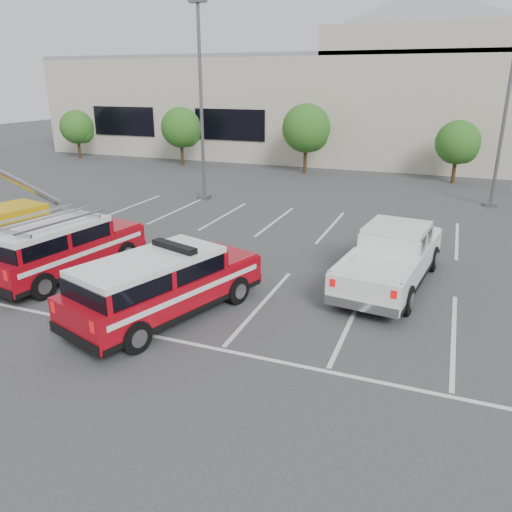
{
  "coord_description": "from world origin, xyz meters",
  "views": [
    {
      "loc": [
        4.8,
        -12.72,
        6.37
      ],
      "look_at": [
        -0.67,
        1.26,
        1.05
      ],
      "focal_mm": 35.0,
      "sensor_mm": 36.0,
      "label": 1
    }
  ],
  "objects_px": {
    "light_pole_left": "(201,103)",
    "tree_mid_left": "(308,130)",
    "tree_left": "(182,129)",
    "ladder_suv": "(62,252)",
    "light_pole_mid": "(507,105)",
    "tree_far_left": "(78,128)",
    "white_pickup": "(391,262)",
    "convention_building": "(400,101)",
    "utility_rig": "(6,229)",
    "fire_chief_suv": "(163,289)",
    "tree_mid_right": "(459,144)"
  },
  "relations": [
    {
      "from": "tree_left",
      "to": "ladder_suv",
      "type": "distance_m",
      "value": 23.7
    },
    {
      "from": "tree_far_left",
      "to": "tree_mid_right",
      "type": "height_order",
      "value": "same"
    },
    {
      "from": "convention_building",
      "to": "tree_left",
      "type": "xyz_separation_m",
      "value": [
        -15.09,
        -9.82,
        -1.95
      ]
    },
    {
      "from": "tree_mid_left",
      "to": "light_pole_left",
      "type": "relative_size",
      "value": 0.47
    },
    {
      "from": "tree_far_left",
      "to": "ladder_suv",
      "type": "relative_size",
      "value": 0.69
    },
    {
      "from": "tree_mid_left",
      "to": "light_pole_left",
      "type": "height_order",
      "value": "light_pole_left"
    },
    {
      "from": "light_pole_mid",
      "to": "ladder_suv",
      "type": "bearing_deg",
      "value": -131.0
    },
    {
      "from": "tree_far_left",
      "to": "utility_rig",
      "type": "xyz_separation_m",
      "value": [
        13.49,
        -20.64,
        -1.76
      ]
    },
    {
      "from": "tree_far_left",
      "to": "fire_chief_suv",
      "type": "relative_size",
      "value": 0.64
    },
    {
      "from": "tree_far_left",
      "to": "white_pickup",
      "type": "relative_size",
      "value": 0.62
    },
    {
      "from": "tree_left",
      "to": "light_pole_mid",
      "type": "distance_m",
      "value": 22.86
    },
    {
      "from": "light_pole_left",
      "to": "tree_mid_left",
      "type": "bearing_deg",
      "value": 72.9
    },
    {
      "from": "tree_left",
      "to": "light_pole_mid",
      "type": "relative_size",
      "value": 0.43
    },
    {
      "from": "light_pole_mid",
      "to": "fire_chief_suv",
      "type": "bearing_deg",
      "value": -117.66
    },
    {
      "from": "tree_left",
      "to": "white_pickup",
      "type": "bearing_deg",
      "value": -46.15
    },
    {
      "from": "light_pole_mid",
      "to": "tree_left",
      "type": "bearing_deg",
      "value": 164.57
    },
    {
      "from": "tree_mid_right",
      "to": "white_pickup",
      "type": "height_order",
      "value": "tree_mid_right"
    },
    {
      "from": "tree_mid_left",
      "to": "white_pickup",
      "type": "xyz_separation_m",
      "value": [
        8.25,
        -19.0,
        -2.29
      ]
    },
    {
      "from": "fire_chief_suv",
      "to": "white_pickup",
      "type": "height_order",
      "value": "fire_chief_suv"
    },
    {
      "from": "tree_mid_right",
      "to": "utility_rig",
      "type": "distance_m",
      "value": 26.49
    },
    {
      "from": "convention_building",
      "to": "tree_mid_left",
      "type": "relative_size",
      "value": 12.38
    },
    {
      "from": "tree_mid_right",
      "to": "light_pole_mid",
      "type": "relative_size",
      "value": 0.39
    },
    {
      "from": "light_pole_left",
      "to": "utility_rig",
      "type": "height_order",
      "value": "light_pole_left"
    },
    {
      "from": "tree_left",
      "to": "light_pole_left",
      "type": "height_order",
      "value": "light_pole_left"
    },
    {
      "from": "tree_mid_right",
      "to": "light_pole_left",
      "type": "distance_m",
      "value": 16.72
    },
    {
      "from": "convention_building",
      "to": "fire_chief_suv",
      "type": "xyz_separation_m",
      "value": [
        -2.47,
        -33.59,
        -3.88
      ]
    },
    {
      "from": "tree_left",
      "to": "fire_chief_suv",
      "type": "xyz_separation_m",
      "value": [
        12.62,
        -23.77,
        -1.93
      ]
    },
    {
      "from": "tree_mid_left",
      "to": "white_pickup",
      "type": "bearing_deg",
      "value": -66.52
    },
    {
      "from": "white_pickup",
      "to": "utility_rig",
      "type": "xyz_separation_m",
      "value": [
        -14.77,
        -1.64,
        -0.01
      ]
    },
    {
      "from": "tree_left",
      "to": "tree_mid_left",
      "type": "height_order",
      "value": "tree_mid_left"
    },
    {
      "from": "fire_chief_suv",
      "to": "light_pole_mid",
      "type": "bearing_deg",
      "value": 80.54
    },
    {
      "from": "light_pole_mid",
      "to": "convention_building",
      "type": "bearing_deg",
      "value": 113.26
    },
    {
      "from": "tree_left",
      "to": "fire_chief_suv",
      "type": "bearing_deg",
      "value": -62.04
    },
    {
      "from": "light_pole_left",
      "to": "tree_far_left",
      "type": "bearing_deg",
      "value": 149.29
    },
    {
      "from": "light_pole_mid",
      "to": "ladder_suv",
      "type": "relative_size",
      "value": 1.77
    },
    {
      "from": "white_pickup",
      "to": "ladder_suv",
      "type": "distance_m",
      "value": 10.99
    },
    {
      "from": "fire_chief_suv",
      "to": "white_pickup",
      "type": "distance_m",
      "value": 7.38
    },
    {
      "from": "tree_mid_left",
      "to": "ladder_suv",
      "type": "xyz_separation_m",
      "value": [
        -2.23,
        -22.31,
        -2.17
      ]
    },
    {
      "from": "light_pole_left",
      "to": "light_pole_mid",
      "type": "height_order",
      "value": "same"
    },
    {
      "from": "tree_left",
      "to": "light_pole_mid",
      "type": "bearing_deg",
      "value": -15.43
    },
    {
      "from": "tree_left",
      "to": "light_pole_left",
      "type": "distance_m",
      "value": 12.43
    },
    {
      "from": "tree_far_left",
      "to": "fire_chief_suv",
      "type": "distance_m",
      "value": 32.85
    },
    {
      "from": "convention_building",
      "to": "tree_mid_left",
      "type": "xyz_separation_m",
      "value": [
        -5.09,
        -9.82,
        -1.68
      ]
    },
    {
      "from": "tree_mid_left",
      "to": "ladder_suv",
      "type": "bearing_deg",
      "value": -95.71
    },
    {
      "from": "convention_building",
      "to": "tree_mid_right",
      "type": "height_order",
      "value": "convention_building"
    },
    {
      "from": "white_pickup",
      "to": "ladder_suv",
      "type": "relative_size",
      "value": 1.1
    },
    {
      "from": "tree_mid_left",
      "to": "tree_mid_right",
      "type": "distance_m",
      "value": 10.01
    },
    {
      "from": "tree_mid_right",
      "to": "white_pickup",
      "type": "distance_m",
      "value": 19.16
    },
    {
      "from": "utility_rig",
      "to": "tree_mid_left",
      "type": "bearing_deg",
      "value": 84.76
    },
    {
      "from": "tree_far_left",
      "to": "light_pole_left",
      "type": "xyz_separation_m",
      "value": [
        16.91,
        -10.05,
        2.68
      ]
    }
  ]
}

